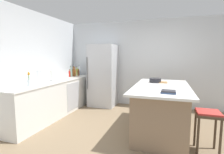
# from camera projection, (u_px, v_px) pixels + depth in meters

# --- Properties ---
(ground_plane) EXTENTS (7.20, 7.20, 0.00)m
(ground_plane) POSITION_uv_depth(u_px,v_px,m) (128.00, 136.00, 3.29)
(ground_plane) COLOR #7A664C
(wall_rear) EXTENTS (6.00, 0.10, 2.60)m
(wall_rear) POSITION_uv_depth(u_px,v_px,m) (145.00, 64.00, 5.26)
(wall_rear) COLOR silver
(wall_rear) RESTS_ON ground_plane
(wall_left) EXTENTS (0.10, 6.00, 2.60)m
(wall_left) POSITION_uv_depth(u_px,v_px,m) (23.00, 66.00, 3.90)
(wall_left) COLOR silver
(wall_left) RESTS_ON ground_plane
(counter_run_left) EXTENTS (0.68, 3.03, 0.91)m
(counter_run_left) POSITION_uv_depth(u_px,v_px,m) (55.00, 98.00, 4.45)
(counter_run_left) COLOR silver
(counter_run_left) RESTS_ON ground_plane
(kitchen_island) EXTENTS (1.06, 2.02, 0.93)m
(kitchen_island) POSITION_uv_depth(u_px,v_px,m) (161.00, 108.00, 3.48)
(kitchen_island) COLOR #8E755B
(kitchen_island) RESTS_ON ground_plane
(refrigerator) EXTENTS (0.79, 0.75, 1.87)m
(refrigerator) POSITION_uv_depth(u_px,v_px,m) (103.00, 75.00, 5.29)
(refrigerator) COLOR #B7BABF
(refrigerator) RESTS_ON ground_plane
(bar_stool) EXTENTS (0.36, 0.36, 0.67)m
(bar_stool) POSITION_uv_depth(u_px,v_px,m) (208.00, 119.00, 2.68)
(bar_stool) COLOR #473828
(bar_stool) RESTS_ON ground_plane
(sink_faucet) EXTENTS (0.15, 0.05, 0.30)m
(sink_faucet) POSITION_uv_depth(u_px,v_px,m) (38.00, 76.00, 3.91)
(sink_faucet) COLOR silver
(sink_faucet) RESTS_ON counter_run_left
(flower_vase) EXTENTS (0.07, 0.07, 0.30)m
(flower_vase) POSITION_uv_depth(u_px,v_px,m) (29.00, 81.00, 3.51)
(flower_vase) COLOR silver
(flower_vase) RESTS_ON counter_run_left
(paper_towel_roll) EXTENTS (0.14, 0.14, 0.31)m
(paper_towel_roll) POSITION_uv_depth(u_px,v_px,m) (52.00, 76.00, 4.26)
(paper_towel_roll) COLOR gray
(paper_towel_roll) RESTS_ON counter_run_left
(soda_bottle) EXTENTS (0.08, 0.08, 0.33)m
(soda_bottle) POSITION_uv_depth(u_px,v_px,m) (79.00, 71.00, 5.70)
(soda_bottle) COLOR silver
(soda_bottle) RESTS_ON counter_run_left
(olive_oil_bottle) EXTENTS (0.06, 0.06, 0.28)m
(olive_oil_bottle) POSITION_uv_depth(u_px,v_px,m) (77.00, 72.00, 5.63)
(olive_oil_bottle) COLOR olive
(olive_oil_bottle) RESTS_ON counter_run_left
(syrup_bottle) EXTENTS (0.07, 0.07, 0.22)m
(syrup_bottle) POSITION_uv_depth(u_px,v_px,m) (78.00, 73.00, 5.51)
(syrup_bottle) COLOR #5B3319
(syrup_bottle) RESTS_ON counter_run_left
(vinegar_bottle) EXTENTS (0.05, 0.05, 0.29)m
(vinegar_bottle) POSITION_uv_depth(u_px,v_px,m) (75.00, 72.00, 5.44)
(vinegar_bottle) COLOR #994C23
(vinegar_bottle) RESTS_ON counter_run_left
(whiskey_bottle) EXTENTS (0.09, 0.09, 0.31)m
(whiskey_bottle) POSITION_uv_depth(u_px,v_px,m) (74.00, 72.00, 5.34)
(whiskey_bottle) COLOR brown
(whiskey_bottle) RESTS_ON counter_run_left
(gin_bottle) EXTENTS (0.07, 0.07, 0.32)m
(gin_bottle) POSITION_uv_depth(u_px,v_px,m) (71.00, 72.00, 5.27)
(gin_bottle) COLOR #8CB79E
(gin_bottle) RESTS_ON counter_run_left
(hot_sauce_bottle) EXTENTS (0.05, 0.05, 0.23)m
(hot_sauce_bottle) POSITION_uv_depth(u_px,v_px,m) (70.00, 74.00, 5.18)
(hot_sauce_bottle) COLOR red
(hot_sauce_bottle) RESTS_ON counter_run_left
(cookbook_stack) EXTENTS (0.23, 0.18, 0.05)m
(cookbook_stack) POSITION_uv_depth(u_px,v_px,m) (168.00, 92.00, 2.74)
(cookbook_stack) COLOR #334770
(cookbook_stack) RESTS_ON kitchen_island
(mixing_bowl) EXTENTS (0.26, 0.26, 0.09)m
(mixing_bowl) POSITION_uv_depth(u_px,v_px,m) (155.00, 80.00, 3.89)
(mixing_bowl) COLOR black
(mixing_bowl) RESTS_ON kitchen_island
(cutting_board) EXTENTS (0.32, 0.22, 0.02)m
(cutting_board) POSITION_uv_depth(u_px,v_px,m) (160.00, 82.00, 3.87)
(cutting_board) COLOR #9E7042
(cutting_board) RESTS_ON kitchen_island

